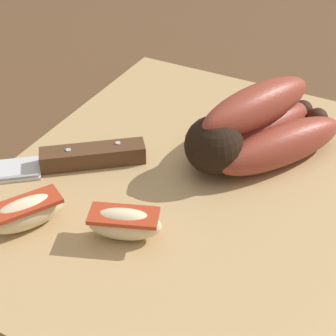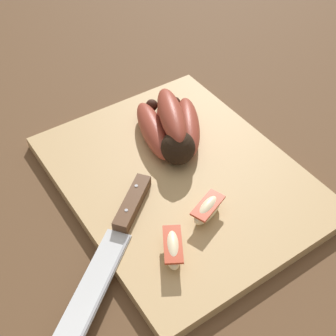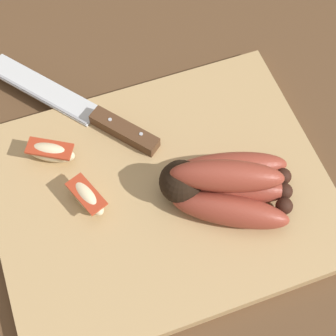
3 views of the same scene
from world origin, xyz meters
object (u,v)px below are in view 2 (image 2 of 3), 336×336
apple_wedge_middle (173,248)px  chefs_knife (120,230)px  apple_wedge_near (208,209)px  banana_bunch (172,127)px

apple_wedge_middle → chefs_knife: bearing=29.8°
apple_wedge_near → chefs_knife: bearing=69.8°
apple_wedge_near → apple_wedge_middle: 0.08m
chefs_knife → apple_wedge_middle: apple_wedge_middle is taller
banana_bunch → apple_wedge_middle: 0.23m
banana_bunch → apple_wedge_middle: size_ratio=2.53×
chefs_knife → apple_wedge_near: apple_wedge_near is taller
chefs_knife → apple_wedge_middle: (-0.07, -0.04, 0.01)m
apple_wedge_near → banana_bunch: bearing=-16.6°
banana_bunch → chefs_knife: size_ratio=0.71×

